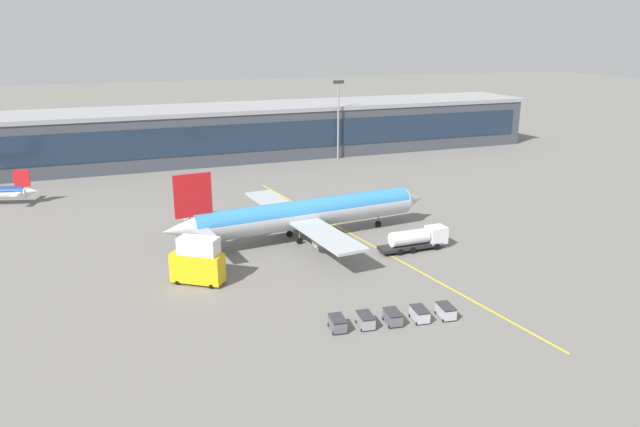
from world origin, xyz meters
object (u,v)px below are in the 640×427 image
object	(u,v)px
baggage_cart_2	(393,317)
baggage_cart_3	(420,314)
fuel_tanker	(417,239)
baggage_cart_1	(365,320)
baggage_cart_0	(337,323)
catering_lift	(198,261)
baggage_cart_4	(446,311)
main_airliner	(305,214)

from	to	relation	value
baggage_cart_2	baggage_cart_3	xyz separation A→B (m)	(3.17, -0.42, 0.00)
fuel_tanker	baggage_cart_3	bearing A→B (deg)	-119.33
baggage_cart_1	baggage_cart_3	size ratio (longest dim) A/B	1.00
fuel_tanker	baggage_cart_0	world-z (taller)	fuel_tanker
baggage_cart_1	catering_lift	bearing A→B (deg)	128.88
baggage_cart_2	baggage_cart_0	bearing A→B (deg)	172.49
baggage_cart_1	baggage_cart_2	distance (m)	3.20
baggage_cart_0	baggage_cart_1	bearing A→B (deg)	-7.51
catering_lift	baggage_cart_4	xyz separation A→B (m)	(24.54, -19.89, -2.28)
main_airliner	baggage_cart_3	xyz separation A→B (m)	(2.43, -31.23, -3.32)
catering_lift	baggage_cart_2	world-z (taller)	catering_lift
baggage_cart_0	baggage_cart_2	xyz separation A→B (m)	(6.35, -0.84, 0.00)
main_airliner	baggage_cart_3	distance (m)	31.50
fuel_tanker	catering_lift	distance (m)	32.86
catering_lift	fuel_tanker	bearing A→B (deg)	1.57
baggage_cart_2	baggage_cart_3	bearing A→B (deg)	-7.51
catering_lift	baggage_cart_2	xyz separation A→B (m)	(18.20, -19.06, -2.28)
baggage_cart_0	baggage_cart_1	distance (m)	3.20
main_airliner	baggage_cart_2	distance (m)	31.00
baggage_cart_1	baggage_cart_4	distance (m)	9.60
fuel_tanker	baggage_cart_1	distance (m)	26.45
catering_lift	baggage_cart_4	bearing A→B (deg)	-39.02
baggage_cart_2	baggage_cart_4	bearing A→B (deg)	-7.51
main_airliner	baggage_cart_3	size ratio (longest dim) A/B	15.78
baggage_cart_2	baggage_cart_4	size ratio (longest dim) A/B	1.00
main_airliner	catering_lift	bearing A→B (deg)	-148.17
fuel_tanker	baggage_cart_1	bearing A→B (deg)	-132.32
catering_lift	baggage_cart_0	world-z (taller)	catering_lift
fuel_tanker	baggage_cart_1	xyz separation A→B (m)	(-17.79, -19.54, -0.96)
catering_lift	baggage_cart_4	distance (m)	31.67
main_airliner	baggage_cart_0	xyz separation A→B (m)	(-7.08, -29.98, -3.32)
catering_lift	baggage_cart_1	world-z (taller)	catering_lift
baggage_cart_0	baggage_cart_3	world-z (taller)	same
baggage_cart_4	catering_lift	bearing A→B (deg)	140.98
fuel_tanker	catering_lift	bearing A→B (deg)	-178.43
baggage_cart_3	baggage_cart_4	world-z (taller)	same
catering_lift	baggage_cart_3	world-z (taller)	catering_lift
fuel_tanker	catering_lift	world-z (taller)	catering_lift
baggage_cart_0	main_airliner	bearing A→B (deg)	76.70
baggage_cart_3	baggage_cart_4	bearing A→B (deg)	-7.51
main_airliner	baggage_cart_4	size ratio (longest dim) A/B	15.78
main_airliner	fuel_tanker	distance (m)	17.78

